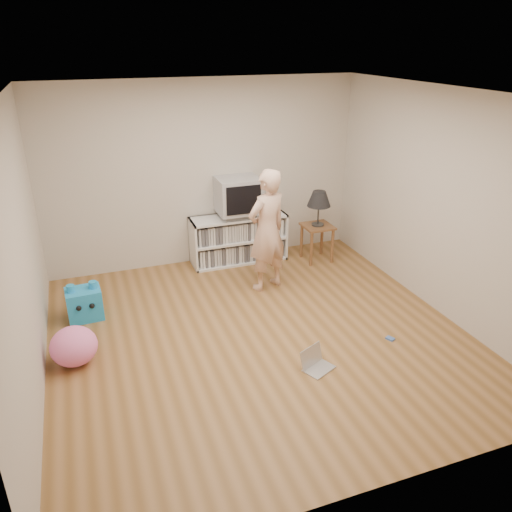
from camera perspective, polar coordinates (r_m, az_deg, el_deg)
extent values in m
plane|color=brown|center=(5.69, 0.34, -9.01)|extent=(4.50, 4.50, 0.00)
cube|color=beige|center=(7.16, -5.96, 9.28)|extent=(4.50, 0.02, 2.60)
cube|color=beige|center=(3.30, 14.23, -9.74)|extent=(4.50, 0.02, 2.60)
cube|color=beige|center=(4.86, -25.37, -0.15)|extent=(0.02, 4.50, 2.60)
cube|color=beige|center=(6.21, 20.36, 5.62)|extent=(0.02, 4.50, 2.60)
cube|color=white|center=(4.80, 0.42, 18.04)|extent=(4.50, 4.50, 0.01)
cube|color=white|center=(7.54, -2.51, 2.56)|extent=(1.40, 0.03, 0.70)
cube|color=white|center=(7.19, -7.21, 1.29)|extent=(0.03, 0.45, 0.70)
cube|color=white|center=(7.57, 2.93, 2.65)|extent=(0.03, 0.45, 0.70)
cube|color=white|center=(7.48, -1.97, -0.38)|extent=(1.40, 0.45, 0.03)
cube|color=white|center=(7.35, -2.01, 2.00)|extent=(1.34, 0.45, 0.03)
cube|color=white|center=(7.23, -2.05, 4.46)|extent=(1.40, 0.45, 0.03)
cube|color=silver|center=(7.35, -2.01, 2.00)|extent=(1.26, 0.36, 0.64)
cube|color=gray|center=(7.22, -2.05, 4.83)|extent=(0.45, 0.35, 0.07)
cube|color=#A5A5AA|center=(7.13, -2.09, 7.00)|extent=(0.60, 0.52, 0.50)
cube|color=black|center=(6.89, -1.40, 6.40)|extent=(0.50, 0.01, 0.40)
cylinder|color=brown|center=(7.25, 6.34, 0.76)|extent=(0.04, 0.04, 0.52)
cylinder|color=brown|center=(7.40, 8.71, 1.11)|extent=(0.04, 0.04, 0.52)
cylinder|color=brown|center=(7.53, 5.22, 1.72)|extent=(0.04, 0.04, 0.52)
cylinder|color=brown|center=(7.67, 7.52, 2.04)|extent=(0.04, 0.04, 0.52)
cube|color=brown|center=(7.36, 7.05, 3.40)|extent=(0.42, 0.42, 0.03)
cylinder|color=#333333|center=(7.35, 7.06, 3.60)|extent=(0.18, 0.18, 0.02)
cylinder|color=#333333|center=(7.29, 7.13, 4.87)|extent=(0.02, 0.02, 0.32)
imported|color=beige|center=(6.38, 1.27, 2.91)|extent=(0.68, 0.56, 1.61)
cube|color=silver|center=(5.20, 7.20, -12.67)|extent=(0.36, 0.32, 0.01)
cube|color=silver|center=(5.19, 6.33, -11.28)|extent=(0.30, 0.18, 0.20)
cube|color=black|center=(5.19, 6.33, -11.28)|extent=(0.26, 0.15, 0.16)
cube|color=#4468B5|center=(5.80, 15.09, -9.10)|extent=(0.10, 0.11, 0.02)
cube|color=#1B93DB|center=(6.25, -19.01, -5.20)|extent=(0.41, 0.33, 0.37)
cylinder|color=#1B93DB|center=(6.15, -20.44, -3.51)|extent=(0.09, 0.09, 0.08)
cylinder|color=#1B93DB|center=(6.15, -18.14, -3.14)|extent=(0.09, 0.09, 0.08)
sphere|color=black|center=(6.09, -19.59, -5.65)|extent=(0.06, 0.06, 0.06)
sphere|color=black|center=(6.09, -18.24, -5.43)|extent=(0.06, 0.06, 0.06)
ellipsoid|color=pink|center=(5.47, -20.10, -9.66)|extent=(0.59, 0.59, 0.40)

